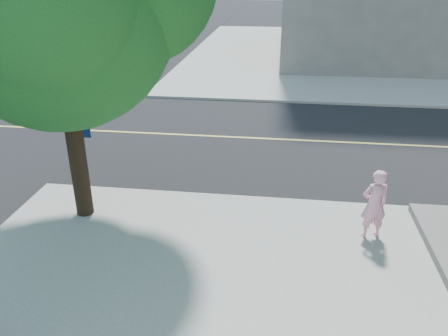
# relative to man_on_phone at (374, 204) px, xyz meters

# --- Properties ---
(ground) EXTENTS (140.00, 140.00, 0.00)m
(ground) POSITION_rel_man_on_phone_xyz_m (-7.28, 1.50, -0.91)
(ground) COLOR black
(ground) RESTS_ON ground
(road_ew) EXTENTS (140.00, 9.00, 0.01)m
(road_ew) POSITION_rel_man_on_phone_xyz_m (-7.28, 6.00, -0.91)
(road_ew) COLOR black
(road_ew) RESTS_ON ground
(sidewalk_ne) EXTENTS (29.00, 25.00, 0.12)m
(sidewalk_ne) POSITION_rel_man_on_phone_xyz_m (6.22, 23.00, -0.85)
(sidewalk_ne) COLOR #9A9A92
(sidewalk_ne) RESTS_ON ground
(man_on_phone) EXTENTS (0.66, 0.52, 1.59)m
(man_on_phone) POSITION_rel_man_on_phone_xyz_m (0.00, 0.00, 0.00)
(man_on_phone) COLOR #F3A4BC
(man_on_phone) RESTS_ON sidewalk_se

